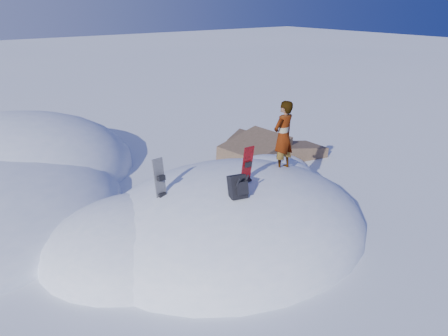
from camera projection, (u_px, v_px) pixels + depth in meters
ground at (232, 230)px, 10.73m from camera, size 120.00×120.00×0.00m
snow_mound at (220, 228)px, 10.82m from camera, size 8.00×6.00×3.00m
rock_outcrop at (264, 163)px, 15.04m from camera, size 4.68×4.41×1.68m
snowboard_red at (246, 174)px, 9.79m from camera, size 0.26×0.25×1.38m
snowboard_dark at (161, 188)px, 9.52m from camera, size 0.27×0.22×1.37m
backpack at (238, 187)px, 9.17m from camera, size 0.43×0.50×0.59m
gear_pile at (176, 279)px, 8.64m from camera, size 0.99×0.77×0.26m
person at (283, 136)px, 10.80m from camera, size 0.70×0.52×1.77m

